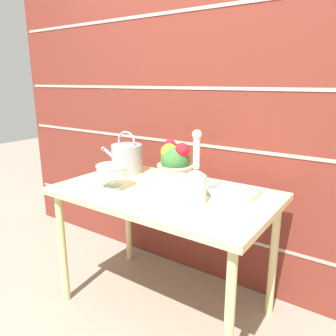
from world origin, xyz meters
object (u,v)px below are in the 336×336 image
at_px(crystal_pedestal_bowl, 112,172).
at_px(wire_tray, 234,193).
at_px(flower_planter, 175,164).
at_px(glass_decanter, 196,181).
at_px(watering_can, 127,158).

xyz_separation_m(crystal_pedestal_bowl, wire_tray, (0.61, 0.28, -0.08)).
relative_size(flower_planter, wire_tray, 1.03).
height_order(flower_planter, wire_tray, flower_planter).
bearing_deg(flower_planter, wire_tray, 2.19).
relative_size(flower_planter, glass_decanter, 0.70).
height_order(watering_can, flower_planter, watering_can).
xyz_separation_m(watering_can, flower_planter, (0.40, -0.03, 0.02)).
bearing_deg(wire_tray, flower_planter, -177.81).
relative_size(crystal_pedestal_bowl, glass_decanter, 0.49).
height_order(flower_planter, glass_decanter, glass_decanter).
xyz_separation_m(glass_decanter, wire_tray, (0.12, 0.21, -0.10)).
xyz_separation_m(watering_can, crystal_pedestal_bowl, (0.16, -0.30, -0.00)).
bearing_deg(crystal_pedestal_bowl, wire_tray, 24.45).
height_order(watering_can, wire_tray, watering_can).
xyz_separation_m(flower_planter, wire_tray, (0.37, 0.01, -0.11)).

